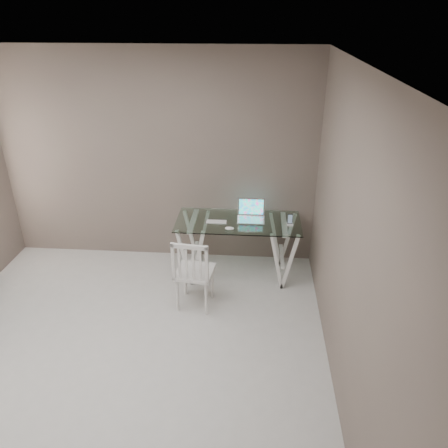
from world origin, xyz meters
name	(u,v)px	position (x,y,z in m)	size (l,w,h in m)	color
room	(83,204)	(-0.06, 0.02, 1.72)	(4.50, 4.52, 2.71)	#B8B5B0
desk	(238,247)	(1.05, 1.80, 0.38)	(1.50, 0.70, 0.75)	silver
chair	(193,271)	(0.59, 1.06, 0.49)	(0.44, 0.44, 0.88)	silver
laptop	(251,214)	(1.20, 1.89, 0.80)	(0.33, 0.27, 0.23)	silver
keyboard	(216,222)	(0.79, 1.76, 0.75)	(0.26, 0.11, 0.01)	silver
mouse	(229,228)	(0.96, 1.57, 0.76)	(0.11, 0.06, 0.03)	white
phone_dock	(290,222)	(1.66, 1.75, 0.78)	(0.07, 0.07, 0.13)	white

